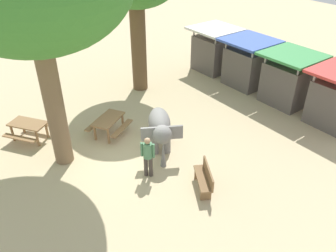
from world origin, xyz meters
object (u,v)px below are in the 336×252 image
wooden_bench (205,178)px  market_stall_white (214,51)px  person_handler (148,154)px  picnic_table_far (109,122)px  market_stall_blue (247,65)px  market_stall_green (288,81)px  elephant (160,127)px  picnic_table_near (29,127)px

wooden_bench → market_stall_white: 10.56m
person_handler → picnic_table_far: (-3.25, 0.20, -0.36)m
market_stall_blue → market_stall_green: same height
elephant → wooden_bench: 2.84m
picnic_table_near → market_stall_white: market_stall_white is taller
elephant → picnic_table_near: bearing=-104.7°
person_handler → market_stall_green: market_stall_green is taller
picnic_table_far → picnic_table_near: bearing=118.7°
person_handler → market_stall_green: size_ratio=0.64×
wooden_bench → picnic_table_far: size_ratio=0.69×
elephant → person_handler: 1.68m
person_handler → market_stall_green: 8.58m
elephant → picnic_table_far: elephant is taller
picnic_table_near → market_stall_white: size_ratio=0.82×
market_stall_white → market_stall_blue: same height
person_handler → picnic_table_near: bearing=76.0°
person_handler → market_stall_white: (-5.77, 8.56, 0.19)m
picnic_table_far → market_stall_white: 8.76m
elephant → picnic_table_far: size_ratio=1.09×
picnic_table_far → market_stall_green: size_ratio=0.81×
wooden_bench → picnic_table_far: 5.05m
wooden_bench → market_stall_white: size_ratio=0.56×
picnic_table_far → market_stall_blue: size_ratio=0.81×
elephant → picnic_table_near: (-3.83, -3.91, -0.43)m
person_handler → picnic_table_far: bearing=44.4°
person_handler → market_stall_white: bearing=-8.1°
market_stall_white → market_stall_green: same height
elephant → picnic_table_far: (-2.18, -1.10, -0.43)m
picnic_table_near → market_stall_green: market_stall_green is taller
picnic_table_far → market_stall_green: (2.68, 8.37, 0.55)m
market_stall_white → market_stall_blue: 2.60m
elephant → picnic_table_far: 2.48m
market_stall_white → market_stall_blue: bearing=0.0°
wooden_bench → picnic_table_near: bearing=59.9°
elephant → market_stall_green: bearing=115.8°
picnic_table_far → wooden_bench: bearing=-110.1°
elephant → wooden_bench: size_ratio=1.57×
elephant → market_stall_white: 8.66m
wooden_bench → market_stall_green: 7.80m
picnic_table_far → market_stall_white: bearing=-14.1°
wooden_bench → market_stall_blue: bearing=-26.3°
person_handler → market_stall_white: size_ratio=0.64×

